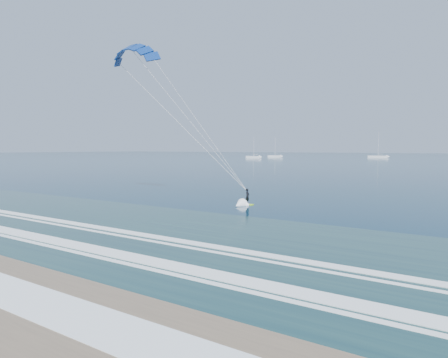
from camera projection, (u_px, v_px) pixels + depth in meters
kitesurfer_rig at (185, 116)px, 39.40m from camera, size 16.29×5.66×17.05m
sailboat_0 at (254, 157)px, 210.68m from camera, size 8.33×2.40×11.38m
sailboat_1 at (275, 156)px, 229.00m from camera, size 8.30×2.40×11.45m
sailboat_2 at (378, 157)px, 221.97m from camera, size 10.72×2.40×14.17m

